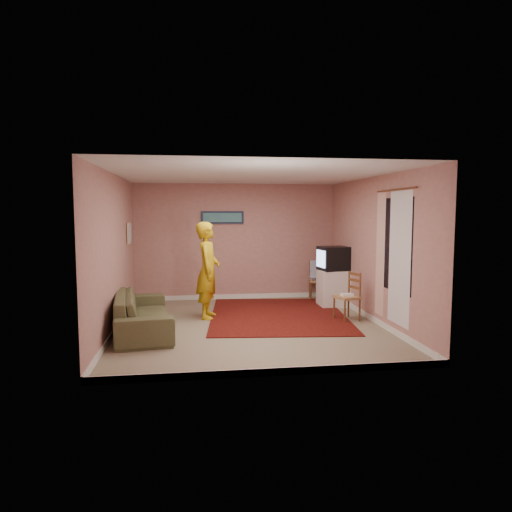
{
  "coord_description": "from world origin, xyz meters",
  "views": [
    {
      "loc": [
        -0.97,
        -7.75,
        1.97
      ],
      "look_at": [
        0.2,
        0.6,
        1.16
      ],
      "focal_mm": 32.0,
      "sensor_mm": 36.0,
      "label": 1
    }
  ],
  "objects": [
    {
      "name": "picture_back",
      "position": [
        -0.3,
        2.47,
        1.85
      ],
      "size": [
        0.95,
        0.04,
        0.28
      ],
      "color": "#141E39",
      "rests_on": "wall_back"
    },
    {
      "name": "wall_right",
      "position": [
        2.25,
        0.0,
        1.3
      ],
      "size": [
        0.02,
        5.0,
        2.6
      ],
      "primitive_type": "cube",
      "color": "tan",
      "rests_on": "ground"
    },
    {
      "name": "sofa",
      "position": [
        -1.8,
        -0.19,
        0.32
      ],
      "size": [
        1.14,
        2.29,
        0.64
      ],
      "primitive_type": "imported",
      "rotation": [
        0.0,
        0.0,
        1.7
      ],
      "color": "brown",
      "rests_on": "ground"
    },
    {
      "name": "baseboard_front",
      "position": [
        0.0,
        -2.49,
        0.05
      ],
      "size": [
        4.5,
        0.02,
        0.1
      ],
      "primitive_type": "cube",
      "color": "silver",
      "rests_on": "ground"
    },
    {
      "name": "ceiling",
      "position": [
        0.0,
        0.0,
        2.6
      ],
      "size": [
        4.5,
        5.0,
        0.02
      ],
      "primitive_type": "cube",
      "color": "silver",
      "rests_on": "wall_back"
    },
    {
      "name": "chair_b",
      "position": [
        1.81,
        0.14,
        0.54
      ],
      "size": [
        0.47,
        0.49,
        0.48
      ],
      "rotation": [
        0.0,
        0.0,
        -1.29
      ],
      "color": "tan",
      "rests_on": "ground"
    },
    {
      "name": "crt_tv",
      "position": [
        1.94,
        1.4,
        1.01
      ],
      "size": [
        0.64,
        0.59,
        0.5
      ],
      "rotation": [
        0.0,
        0.0,
        0.14
      ],
      "color": "black",
      "rests_on": "tv_cabinet"
    },
    {
      "name": "baseboard_left",
      "position": [
        -2.24,
        0.0,
        0.05
      ],
      "size": [
        0.02,
        5.0,
        0.1
      ],
      "primitive_type": "cube",
      "color": "silver",
      "rests_on": "ground"
    },
    {
      "name": "wall_left",
      "position": [
        -2.25,
        0.0,
        1.3
      ],
      "size": [
        0.02,
        5.0,
        2.6
      ],
      "primitive_type": "cube",
      "color": "tan",
      "rests_on": "ground"
    },
    {
      "name": "game_console",
      "position": [
        1.81,
        0.14,
        0.47
      ],
      "size": [
        0.22,
        0.16,
        0.04
      ],
      "primitive_type": "cube",
      "rotation": [
        0.0,
        0.0,
        0.05
      ],
      "color": "white",
      "rests_on": "chair_b"
    },
    {
      "name": "person",
      "position": [
        -0.69,
        0.69,
        0.9
      ],
      "size": [
        0.53,
        0.72,
        1.79
      ],
      "primitive_type": "imported",
      "rotation": [
        0.0,
        0.0,
        1.4
      ],
      "color": "gold",
      "rests_on": "ground"
    },
    {
      "name": "chair_a",
      "position": [
        1.84,
        2.2,
        0.52
      ],
      "size": [
        0.44,
        0.43,
        0.46
      ],
      "rotation": [
        0.0,
        0.0,
        -0.17
      ],
      "color": "tan",
      "rests_on": "ground"
    },
    {
      "name": "picture_left",
      "position": [
        -2.22,
        1.6,
        1.55
      ],
      "size": [
        0.04,
        0.38,
        0.42
      ],
      "color": "beige",
      "rests_on": "wall_left"
    },
    {
      "name": "window",
      "position": [
        2.24,
        -0.9,
        1.45
      ],
      "size": [
        0.01,
        1.1,
        1.5
      ],
      "primitive_type": "cube",
      "color": "black",
      "rests_on": "wall_right"
    },
    {
      "name": "ground",
      "position": [
        0.0,
        0.0,
        0.0
      ],
      "size": [
        5.0,
        5.0,
        0.0
      ],
      "primitive_type": "plane",
      "color": "gray",
      "rests_on": "ground"
    },
    {
      "name": "dvd_player",
      "position": [
        1.84,
        2.2,
        0.47
      ],
      "size": [
        0.4,
        0.31,
        0.06
      ],
      "primitive_type": "cube",
      "rotation": [
        0.0,
        0.0,
        0.12
      ],
      "color": "#B2B1B6",
      "rests_on": "chair_a"
    },
    {
      "name": "blue_throw",
      "position": [
        1.84,
        2.2,
        0.69
      ],
      "size": [
        0.36,
        0.05,
        0.38
      ],
      "primitive_type": "cube",
      "color": "#849FD9",
      "rests_on": "chair_a"
    },
    {
      "name": "wall_front",
      "position": [
        0.0,
        -2.5,
        1.3
      ],
      "size": [
        4.5,
        0.02,
        2.6
      ],
      "primitive_type": "cube",
      "color": "tan",
      "rests_on": "ground"
    },
    {
      "name": "tv_cabinet",
      "position": [
        1.95,
        1.4,
        0.38
      ],
      "size": [
        0.6,
        0.54,
        0.76
      ],
      "primitive_type": "cube",
      "color": "white",
      "rests_on": "ground"
    },
    {
      "name": "wall_back",
      "position": [
        0.0,
        2.5,
        1.3
      ],
      "size": [
        4.5,
        0.02,
        2.6
      ],
      "primitive_type": "cube",
      "color": "tan",
      "rests_on": "ground"
    },
    {
      "name": "curtain_rod",
      "position": [
        2.2,
        -0.9,
        2.32
      ],
      "size": [
        0.02,
        1.4,
        0.02
      ],
      "primitive_type": "cylinder",
      "rotation": [
        1.57,
        0.0,
        0.0
      ],
      "color": "brown",
      "rests_on": "wall_right"
    },
    {
      "name": "curtain_floral",
      "position": [
        2.21,
        -0.35,
        1.25
      ],
      "size": [
        0.01,
        0.35,
        2.1
      ],
      "primitive_type": "cube",
      "color": "#EFE0CB",
      "rests_on": "wall_right"
    },
    {
      "name": "baseboard_back",
      "position": [
        0.0,
        2.49,
        0.05
      ],
      "size": [
        4.5,
        0.02,
        0.1
      ],
      "primitive_type": "cube",
      "color": "silver",
      "rests_on": "ground"
    },
    {
      "name": "curtain_sheer",
      "position": [
        2.23,
        -1.05,
        1.25
      ],
      "size": [
        0.01,
        0.75,
        2.1
      ],
      "primitive_type": "cube",
      "color": "white",
      "rests_on": "wall_right"
    },
    {
      "name": "area_rug",
      "position": [
        0.64,
        0.7,
        0.01
      ],
      "size": [
        2.83,
        3.39,
        0.02
      ],
      "primitive_type": "cube",
      "rotation": [
        0.0,
        0.0,
        -0.1
      ],
      "color": "black",
      "rests_on": "ground"
    },
    {
      "name": "baseboard_right",
      "position": [
        2.24,
        0.0,
        0.05
      ],
      "size": [
        0.02,
        5.0,
        0.1
      ],
      "primitive_type": "cube",
      "color": "silver",
      "rests_on": "ground"
    }
  ]
}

